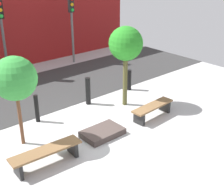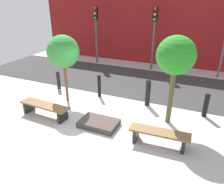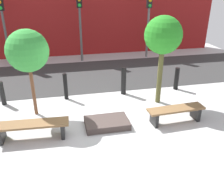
% 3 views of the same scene
% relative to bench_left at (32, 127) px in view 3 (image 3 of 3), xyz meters
% --- Properties ---
extents(ground_plane, '(18.00, 18.00, 0.00)m').
position_rel_bench_left_xyz_m(ground_plane, '(2.11, 0.40, -0.35)').
color(ground_plane, '#B5B5B5').
extents(road_strip, '(18.00, 4.21, 0.01)m').
position_rel_bench_left_xyz_m(road_strip, '(2.11, 4.73, -0.35)').
color(road_strip, '#333333').
rests_on(road_strip, ground).
extents(building_facade, '(16.20, 0.50, 4.45)m').
position_rel_bench_left_xyz_m(building_facade, '(2.11, 8.56, 1.87)').
color(building_facade, maroon).
rests_on(building_facade, ground).
extents(bench_left, '(2.01, 0.58, 0.48)m').
position_rel_bench_left_xyz_m(bench_left, '(0.00, 0.00, 0.00)').
color(bench_left, black).
rests_on(bench_left, ground).
extents(bench_right, '(1.79, 0.54, 0.47)m').
position_rel_bench_left_xyz_m(bench_right, '(4.22, 0.00, -0.01)').
color(bench_right, black).
rests_on(bench_right, ground).
extents(planter_bed, '(1.29, 0.84, 0.20)m').
position_rel_bench_left_xyz_m(planter_bed, '(2.11, 0.20, -0.25)').
color(planter_bed, '#443834').
rests_on(planter_bed, ground).
extents(tree_behind_left_bench, '(1.26, 1.26, 2.73)m').
position_rel_bench_left_xyz_m(tree_behind_left_bench, '(0.00, 1.42, 1.74)').
color(tree_behind_left_bench, brown).
rests_on(tree_behind_left_bench, ground).
extents(tree_behind_right_bench, '(1.23, 1.23, 3.00)m').
position_rel_bench_left_xyz_m(tree_behind_right_bench, '(4.22, 1.42, 1.99)').
color(tree_behind_right_bench, '#4E4C27').
rests_on(tree_behind_right_bench, ground).
extents(bollard_far_left, '(0.16, 0.16, 0.85)m').
position_rel_bench_left_xyz_m(bollard_far_left, '(-1.15, 2.38, 0.08)').
color(bollard_far_left, black).
rests_on(bollard_far_left, ground).
extents(bollard_left, '(0.15, 0.15, 0.98)m').
position_rel_bench_left_xyz_m(bollard_left, '(1.02, 2.38, 0.14)').
color(bollard_left, black).
rests_on(bollard_left, ground).
extents(bollard_center, '(0.19, 0.19, 1.06)m').
position_rel_bench_left_xyz_m(bollard_center, '(3.19, 2.38, 0.18)').
color(bollard_center, black).
rests_on(bollard_center, ground).
extents(bollard_right, '(0.18, 0.18, 0.88)m').
position_rel_bench_left_xyz_m(bollard_right, '(5.36, 2.38, 0.09)').
color(bollard_right, black).
rests_on(bollard_right, ground).
extents(traffic_light_west, '(0.28, 0.27, 3.45)m').
position_rel_bench_left_xyz_m(traffic_light_west, '(-1.58, 7.12, 2.04)').
color(traffic_light_west, '#4D4D4D').
rests_on(traffic_light_west, ground).
extents(traffic_light_mid_west, '(0.28, 0.27, 3.50)m').
position_rel_bench_left_xyz_m(traffic_light_mid_west, '(2.11, 7.12, 2.08)').
color(traffic_light_mid_west, '#505050').
rests_on(traffic_light_mid_west, ground).
extents(traffic_light_mid_east, '(0.28, 0.27, 3.42)m').
position_rel_bench_left_xyz_m(traffic_light_mid_east, '(5.79, 7.12, 2.02)').
color(traffic_light_mid_east, slate).
rests_on(traffic_light_mid_east, ground).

